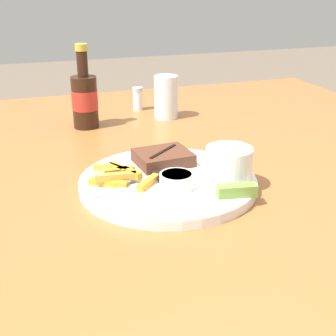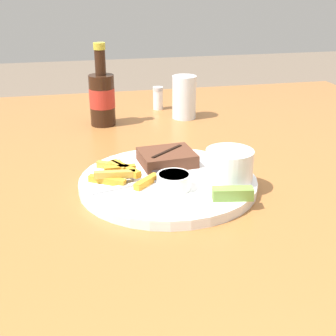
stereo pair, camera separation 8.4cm
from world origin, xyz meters
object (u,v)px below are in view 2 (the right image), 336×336
at_px(dipping_sauce_cup, 171,181).
at_px(pickle_spear, 233,194).
at_px(fork_utensil, 124,186).
at_px(knife_utensil, 153,169).
at_px(drinking_glass, 184,97).
at_px(salt_shaker, 158,98).
at_px(beer_bottle, 102,97).
at_px(dinner_plate, 168,183).
at_px(coleslaw_cup, 229,164).
at_px(steak_portion, 167,158).

xyz_separation_m(dipping_sauce_cup, pickle_spear, (0.09, -0.06, -0.01)).
height_order(dipping_sauce_cup, fork_utensil, dipping_sauce_cup).
relative_size(pickle_spear, knife_utensil, 0.42).
xyz_separation_m(pickle_spear, drinking_glass, (0.05, 0.54, 0.03)).
distance_m(knife_utensil, salt_shaker, 0.50).
xyz_separation_m(beer_bottle, drinking_glass, (0.22, 0.01, -0.02)).
distance_m(dipping_sauce_cup, beer_bottle, 0.47).
height_order(dinner_plate, salt_shaker, salt_shaker).
xyz_separation_m(coleslaw_cup, pickle_spear, (-0.02, -0.07, -0.02)).
distance_m(dinner_plate, pickle_spear, 0.14).
bearing_deg(fork_utensil, beer_bottle, 74.71).
height_order(steak_portion, pickle_spear, steak_portion).
distance_m(dinner_plate, knife_utensil, 0.05).
bearing_deg(steak_portion, dinner_plate, -100.97).
bearing_deg(coleslaw_cup, knife_utensil, 147.12).
height_order(fork_utensil, salt_shaker, salt_shaker).
distance_m(coleslaw_cup, dipping_sauce_cup, 0.11).
bearing_deg(drinking_glass, fork_utensil, -116.36).
xyz_separation_m(steak_portion, coleslaw_cup, (0.09, -0.11, 0.02)).
bearing_deg(coleslaw_cup, salt_shaker, 91.41).
bearing_deg(dinner_plate, salt_shaker, 80.49).
height_order(steak_portion, coleslaw_cup, coleslaw_cup).
bearing_deg(salt_shaker, knife_utensil, -102.45).
distance_m(dinner_plate, drinking_glass, 0.45).
bearing_deg(knife_utensil, pickle_spear, -149.67).
distance_m(pickle_spear, fork_utensil, 0.19).
bearing_deg(beer_bottle, dinner_plate, -79.13).
xyz_separation_m(beer_bottle, salt_shaker, (0.17, 0.12, -0.04)).
xyz_separation_m(fork_utensil, knife_utensil, (0.06, 0.06, 0.00)).
xyz_separation_m(dipping_sauce_cup, drinking_glass, (0.14, 0.47, 0.02)).
bearing_deg(dinner_plate, steak_portion, 79.03).
bearing_deg(steak_portion, salt_shaker, 80.71).
xyz_separation_m(dinner_plate, salt_shaker, (0.09, 0.53, 0.02)).
bearing_deg(dinner_plate, drinking_glass, 71.91).
bearing_deg(dinner_plate, dipping_sauce_cup, -95.57).
relative_size(pickle_spear, fork_utensil, 0.53).
relative_size(coleslaw_cup, salt_shaker, 1.30).
distance_m(pickle_spear, salt_shaker, 0.64).
bearing_deg(beer_bottle, drinking_glass, 3.67).
bearing_deg(beer_bottle, pickle_spear, -72.46).
bearing_deg(fork_utensil, salt_shaker, 57.87).
relative_size(beer_bottle, drinking_glass, 1.82).
bearing_deg(coleslaw_cup, dipping_sauce_cup, -175.38).
xyz_separation_m(steak_portion, drinking_glass, (0.13, 0.36, 0.03)).
height_order(pickle_spear, fork_utensil, pickle_spear).
relative_size(dipping_sauce_cup, pickle_spear, 0.85).
bearing_deg(pickle_spear, coleslaw_cup, 75.77).
bearing_deg(salt_shaker, dipping_sauce_cup, -99.20).
distance_m(dipping_sauce_cup, drinking_glass, 0.50).
height_order(drinking_glass, salt_shaker, drinking_glass).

